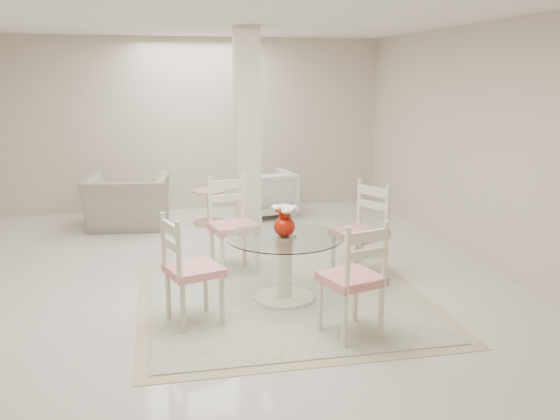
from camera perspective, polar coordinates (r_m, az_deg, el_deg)
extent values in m
plane|color=beige|center=(6.39, -5.69, -6.62)|extent=(7.00, 7.00, 0.00)
cube|color=beige|center=(9.54, -8.21, 8.10)|extent=(6.00, 0.02, 2.70)
cube|color=beige|center=(2.68, 1.92, -3.97)|extent=(6.00, 0.02, 2.70)
cube|color=beige|center=(7.04, 19.23, 5.85)|extent=(0.02, 7.00, 2.70)
cube|color=white|center=(6.05, -6.29, 18.26)|extent=(6.00, 7.00, 0.02)
cube|color=beige|center=(7.42, -3.17, 6.87)|extent=(0.30, 0.30, 2.70)
cube|color=tan|center=(5.78, 0.41, -8.64)|extent=(2.76, 2.76, 0.01)
cube|color=beige|center=(5.78, 0.41, -8.57)|extent=(2.53, 2.53, 0.01)
cylinder|color=#F5F1C9|center=(5.78, 0.41, -8.48)|extent=(0.58, 0.58, 0.04)
cylinder|color=#F5F1C9|center=(5.67, 0.42, -5.56)|extent=(0.14, 0.14, 0.60)
cylinder|color=#F5F1C9|center=(5.59, 0.42, -2.79)|extent=(0.24, 0.24, 0.02)
cylinder|color=white|center=(5.58, 0.42, -2.62)|extent=(1.11, 1.11, 0.01)
ellipsoid|color=#A71505|center=(5.56, 0.42, -1.61)|extent=(0.20, 0.20, 0.19)
cylinder|color=#A71505|center=(5.53, 0.43, -0.41)|extent=(0.11, 0.11, 0.06)
cylinder|color=#A71505|center=(5.52, 0.43, -0.01)|extent=(0.18, 0.18, 0.02)
ellipsoid|color=white|center=(5.51, 0.43, 0.27)|extent=(0.12, 0.12, 0.05)
ellipsoid|color=white|center=(5.55, 1.01, 0.18)|extent=(0.12, 0.12, 0.05)
ellipsoid|color=white|center=(5.54, -0.22, 0.21)|extent=(0.12, 0.12, 0.05)
ellipsoid|color=white|center=(5.46, 0.68, -0.09)|extent=(0.12, 0.12, 0.05)
ellipsoid|color=white|center=(5.49, 1.03, 0.13)|extent=(0.12, 0.12, 0.05)
cylinder|color=beige|center=(6.25, 5.12, -4.71)|extent=(0.05, 0.05, 0.48)
cylinder|color=beige|center=(6.02, 7.74, -5.50)|extent=(0.05, 0.05, 0.48)
cylinder|color=beige|center=(6.52, 7.39, -4.03)|extent=(0.05, 0.05, 0.48)
cylinder|color=beige|center=(6.29, 9.98, -4.74)|extent=(0.05, 0.05, 0.48)
cube|color=red|center=(6.19, 7.64, -2.29)|extent=(0.63, 0.63, 0.07)
cube|color=beige|center=(6.27, 8.98, 1.14)|extent=(0.25, 0.39, 0.56)
cylinder|color=#EFE3C5|center=(6.23, -5.56, -4.75)|extent=(0.05, 0.05, 0.49)
cylinder|color=#EFE3C5|center=(6.35, -2.26, -4.36)|extent=(0.05, 0.05, 0.49)
cylinder|color=#EFE3C5|center=(6.58, -6.57, -3.81)|extent=(0.05, 0.05, 0.49)
cylinder|color=#EFE3C5|center=(6.69, -3.42, -3.46)|extent=(0.05, 0.05, 0.49)
cube|color=red|center=(6.38, -4.49, -1.66)|extent=(0.55, 0.55, 0.07)
cube|color=#EFE3C5|center=(6.50, -5.15, 1.82)|extent=(0.43, 0.13, 0.57)
cylinder|color=beige|center=(5.16, -5.59, -8.76)|extent=(0.04, 0.04, 0.45)
cylinder|color=beige|center=(5.47, -7.17, -7.55)|extent=(0.04, 0.04, 0.45)
cylinder|color=beige|center=(5.04, -9.30, -9.44)|extent=(0.04, 0.04, 0.45)
cylinder|color=beige|center=(5.35, -10.69, -8.15)|extent=(0.04, 0.04, 0.45)
cube|color=red|center=(5.16, -8.28, -5.75)|extent=(0.55, 0.55, 0.07)
cube|color=beige|center=(5.00, -10.50, -2.50)|extent=(0.17, 0.39, 0.53)
cylinder|color=#F7EBCB|center=(5.24, 7.26, -8.42)|extent=(0.04, 0.04, 0.46)
cylinder|color=#F7EBCB|center=(5.05, 3.88, -9.17)|extent=(0.04, 0.04, 0.46)
cylinder|color=#F7EBCB|center=(4.98, 9.70, -9.70)|extent=(0.04, 0.04, 0.46)
cylinder|color=#F7EBCB|center=(4.78, 6.23, -10.57)|extent=(0.04, 0.04, 0.46)
cube|color=red|center=(4.91, 6.85, -6.58)|extent=(0.55, 0.55, 0.07)
cube|color=#F7EBCB|center=(4.66, 8.38, -3.38)|extent=(0.40, 0.16, 0.54)
imported|color=gray|center=(8.65, -14.49, 0.74)|extent=(1.23, 1.10, 0.73)
imported|color=silver|center=(9.09, -1.26, 1.61)|extent=(0.90, 0.91, 0.70)
cylinder|color=tan|center=(8.73, -6.75, -1.16)|extent=(0.46, 0.46, 0.04)
cylinder|color=tan|center=(8.67, -6.79, 0.31)|extent=(0.07, 0.07, 0.44)
cylinder|color=tan|center=(8.63, -6.83, 1.84)|extent=(0.48, 0.48, 0.03)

